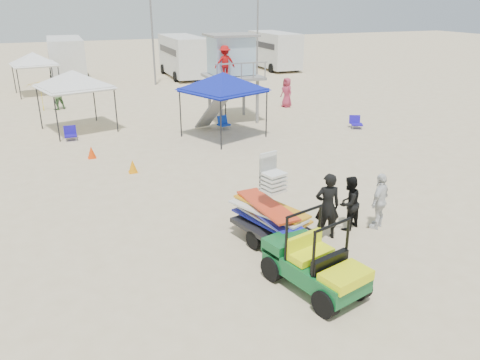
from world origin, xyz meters
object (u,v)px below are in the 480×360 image
object	(u,v)px
man_left	(327,206)
canopy_blue	(223,76)
utility_cart	(316,257)
surf_trailer	(271,212)
lifeguard_tower	(230,59)

from	to	relation	value
man_left	canopy_blue	bearing A→B (deg)	-79.15
utility_cart	canopy_blue	xyz separation A→B (m)	(2.25, 12.44, 2.05)
surf_trailer	canopy_blue	xyz separation A→B (m)	(2.25, 10.11, 1.96)
utility_cart	surf_trailer	distance (m)	2.33
utility_cart	surf_trailer	world-z (taller)	surf_trailer
utility_cart	canopy_blue	size ratio (longest dim) A/B	0.65
utility_cart	man_left	size ratio (longest dim) A/B	1.35
utility_cart	man_left	world-z (taller)	man_left
utility_cart	man_left	distance (m)	2.54
canopy_blue	utility_cart	bearing A→B (deg)	-100.26
utility_cart	lifeguard_tower	world-z (taller)	lifeguard_tower
lifeguard_tower	man_left	bearing A→B (deg)	-99.30
man_left	canopy_blue	xyz separation A→B (m)	(0.73, 10.41, 1.93)
utility_cart	man_left	xyz separation A→B (m)	(1.52, 2.03, 0.12)
man_left	lifeguard_tower	size ratio (longest dim) A/B	0.43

